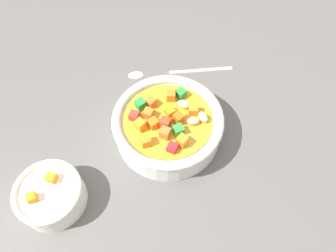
{
  "coord_description": "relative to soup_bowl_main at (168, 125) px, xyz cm",
  "views": [
    {
      "loc": [
        -21.31,
        -21.6,
        51.36
      ],
      "look_at": [
        0.0,
        0.0,
        2.81
      ],
      "focal_mm": 33.25,
      "sensor_mm": 36.0,
      "label": 1
    }
  ],
  "objects": [
    {
      "name": "soup_bowl_main",
      "position": [
        0.0,
        0.0,
        0.0
      ],
      "size": [
        20.08,
        20.08,
        6.98
      ],
      "color": "white",
      "rests_on": "ground_plane"
    },
    {
      "name": "side_bowl_small",
      "position": [
        -22.8,
        4.09,
        -0.67
      ],
      "size": [
        10.99,
        10.99,
        5.75
      ],
      "color": "white",
      "rests_on": "ground_plane"
    },
    {
      "name": "spoon",
      "position": [
        11.89,
        10.14,
        -2.85
      ],
      "size": [
        18.66,
        15.53,
        0.85
      ],
      "rotation": [
        0.0,
        0.0,
        2.46
      ],
      "color": "silver",
      "rests_on": "ground_plane"
    },
    {
      "name": "ground_plane",
      "position": [
        0.01,
        0.01,
        -4.26
      ],
      "size": [
        140.0,
        140.0,
        2.0
      ],
      "primitive_type": "cube",
      "color": "#565451"
    }
  ]
}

